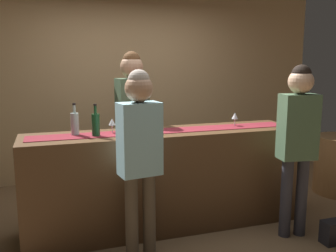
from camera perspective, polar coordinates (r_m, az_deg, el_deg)
ground_plane at (r=4.01m, az=-0.42°, el=-15.01°), size 10.00×10.00×0.00m
back_wall at (r=5.48m, az=-6.54°, el=7.36°), size 6.00×0.12×2.90m
bar_counter at (r=3.82m, az=-0.43°, el=-8.19°), size 2.77×0.60×1.00m
counter_runner_cloth at (r=3.70m, az=-0.44°, el=-0.74°), size 2.63×0.28×0.01m
wine_bottle_green at (r=3.49m, az=-11.02°, el=0.26°), size 0.07×0.07×0.30m
wine_bottle_clear at (r=3.58m, az=-14.09°, el=0.40°), size 0.07×0.07×0.30m
wine_bottle_amber at (r=3.56m, az=-5.18°, el=0.60°), size 0.07×0.07×0.30m
wine_glass_near_customer at (r=3.62m, az=-8.57°, el=0.57°), size 0.07×0.07×0.14m
wine_glass_mid_counter at (r=4.04m, az=10.23°, el=1.48°), size 0.07×0.07×0.14m
bartender at (r=4.18m, az=-5.49°, el=2.14°), size 0.37×0.26×1.80m
customer_sipping at (r=3.70m, az=19.27°, el=-1.05°), size 0.37×0.25×1.66m
customer_browsing at (r=3.06m, az=-4.38°, el=-3.19°), size 0.37×0.25×1.63m
handbag at (r=3.96m, az=24.37°, el=-14.53°), size 0.28×0.14×0.22m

